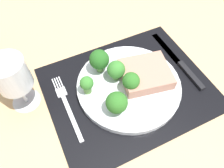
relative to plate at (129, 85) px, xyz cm
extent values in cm
cube|color=tan|center=(0.00, 0.00, -2.60)|extent=(140.00, 110.00, 3.00)
cube|color=black|center=(0.00, 0.00, -0.95)|extent=(40.68, 32.86, 0.30)
cylinder|color=silver|center=(0.00, 0.00, 0.00)|extent=(26.05, 26.05, 1.60)
cube|color=tan|center=(4.54, 0.04, 2.28)|extent=(13.68, 12.72, 2.97)
cylinder|color=#5B8942|center=(-10.08, 2.31, 1.84)|extent=(1.93, 1.93, 2.07)
sphere|color=#387A2D|center=(-10.08, 2.31, 4.27)|extent=(3.29, 3.29, 3.29)
cylinder|color=#5B8942|center=(-6.10, -5.33, 1.45)|extent=(1.23, 1.23, 1.30)
sphere|color=#2D6B23|center=(-6.10, -5.33, 4.20)|extent=(4.96, 4.96, 4.96)
cylinder|color=#5B8942|center=(-2.13, 3.00, 1.54)|extent=(1.51, 1.51, 1.49)
sphere|color=#387A2D|center=(-2.13, 3.00, 4.19)|extent=(4.47, 4.47, 4.47)
cylinder|color=#5B8942|center=(-4.73, 7.16, 1.76)|extent=(1.78, 1.78, 1.92)
sphere|color=#235B1E|center=(-4.73, 7.16, 4.85)|extent=(5.02, 5.02, 5.02)
cylinder|color=#6B994C|center=(-0.61, -1.70, 1.75)|extent=(1.26, 1.26, 1.90)
sphere|color=#2D6B23|center=(-0.61, -1.70, 4.47)|extent=(4.15, 4.15, 4.15)
cube|color=silver|center=(-15.96, -2.00, -0.55)|extent=(1.00, 13.00, 0.50)
cube|color=silver|center=(-15.96, 5.80, -0.55)|extent=(2.40, 2.60, 0.40)
cube|color=silver|center=(-16.86, 8.90, -0.55)|extent=(0.30, 3.60, 0.35)
cube|color=silver|center=(-16.26, 8.90, -0.55)|extent=(0.30, 3.60, 0.35)
cube|color=silver|center=(-15.66, 8.90, -0.55)|extent=(0.30, 3.60, 0.35)
cube|color=silver|center=(-15.06, 8.90, -0.55)|extent=(0.30, 3.60, 0.35)
cube|color=black|center=(16.53, -3.90, -0.40)|extent=(1.40, 10.00, 0.80)
cube|color=silver|center=(16.53, 7.60, -0.65)|extent=(1.80, 13.00, 0.30)
cylinder|color=silver|center=(-24.40, 7.41, -0.90)|extent=(6.72, 6.72, 0.40)
cylinder|color=silver|center=(-24.40, 7.41, 2.67)|extent=(0.80, 0.80, 6.74)
cylinder|color=silver|center=(-24.40, 7.41, 9.64)|extent=(7.59, 7.59, 7.20)
cylinder|color=#560C19|center=(-24.40, 7.41, 7.88)|extent=(6.68, 6.68, 3.68)
camera|label=1|loc=(-17.62, -26.88, 45.73)|focal=35.44mm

